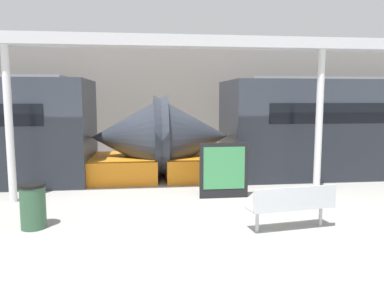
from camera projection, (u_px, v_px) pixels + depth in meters
ground_plane at (242, 249)px, 6.35m from camera, size 60.00×60.00×0.00m
station_wall at (185, 99)px, 15.55m from camera, size 56.00×0.20×5.00m
train_left at (371, 128)px, 12.75m from camera, size 14.59×2.93×3.20m
bench_near at (292, 204)px, 7.18m from camera, size 1.77×0.68×0.88m
trash_bin at (33, 206)px, 7.31m from camera, size 0.50×0.50×0.89m
poster_board at (224, 170)px, 9.50m from camera, size 1.25×0.07×1.42m
support_column_near at (319, 123)px, 9.93m from camera, size 0.19×0.19×3.79m
support_column_far at (9, 125)px, 9.00m from camera, size 0.19×0.19×3.79m
canopy_beam at (322, 44)px, 9.68m from camera, size 28.00×0.60×0.28m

